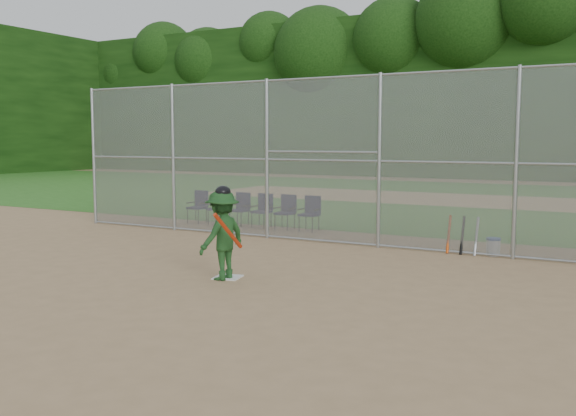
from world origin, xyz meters
The scene contains 15 objects.
ground centered at (0.00, 0.00, 0.00)m, with size 100.00×100.00×0.00m, color tan.
grass_strip centered at (0.00, 18.00, 0.01)m, with size 100.00×100.00×0.00m, color #2E6D20.
dirt_patch_far centered at (0.00, 18.00, 0.01)m, with size 24.00×24.00×0.00m, color tan.
backstop_fence centered at (0.00, 5.00, 2.07)m, with size 16.09×0.09×4.00m.
treeline centered at (0.00, 20.00, 5.50)m, with size 81.00×60.00×11.00m.
home_plate centered at (-0.17, 0.56, 0.01)m, with size 0.46×0.46×0.02m, color white.
batter_at_plate centered at (-0.17, 0.41, 0.81)m, with size 0.87×1.27×1.68m.
water_cooler centered at (3.56, 5.17, 0.20)m, with size 0.31×0.31×0.39m.
spare_bats centered at (2.92, 5.07, 0.42)m, with size 0.66×0.33×0.84m.
chair_0 centered at (-5.44, 6.61, 0.48)m, with size 0.54×0.52×0.96m, color #0F0F39, non-canonical shape.
chair_1 centered at (-4.68, 6.61, 0.48)m, with size 0.54×0.52×0.96m, color #0F0F39, non-canonical shape.
chair_2 centered at (-3.92, 6.61, 0.48)m, with size 0.54×0.52×0.96m, color #0F0F39, non-canonical shape.
chair_3 centered at (-3.16, 6.61, 0.48)m, with size 0.54×0.52×0.96m, color #0F0F39, non-canonical shape.
chair_4 centered at (-2.40, 6.61, 0.48)m, with size 0.54×0.52×0.96m, color #0F0F39, non-canonical shape.
chair_5 centered at (-1.63, 6.61, 0.48)m, with size 0.54×0.52×0.96m, color #0F0F39, non-canonical shape.
Camera 1 is at (6.32, -8.85, 2.47)m, focal length 40.00 mm.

